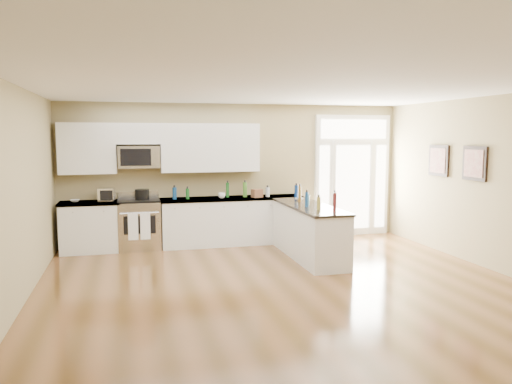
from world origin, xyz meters
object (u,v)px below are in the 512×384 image
Objects in this scene: kitchen_range at (139,224)px; toaster_oven at (106,195)px; stockpot at (142,194)px; peninsula_cabinet at (309,233)px.

kitchen_range is 0.83m from toaster_oven.
toaster_oven is at bearing 178.70° from kitchen_range.
toaster_oven reaches higher than stockpot.
peninsula_cabinet is 3.24m from kitchen_range.
toaster_oven reaches higher than peninsula_cabinet.
peninsula_cabinet is at bearing -26.53° from kitchen_range.
kitchen_range is 3.99× the size of stockpot.
toaster_oven is at bearing -177.28° from stockpot.
toaster_oven reaches higher than kitchen_range.
kitchen_range is 0.58m from stockpot.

